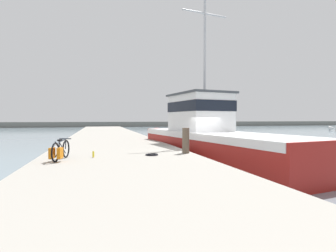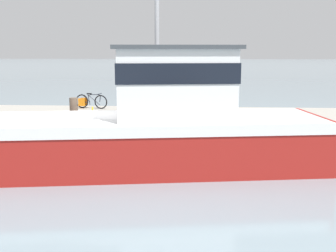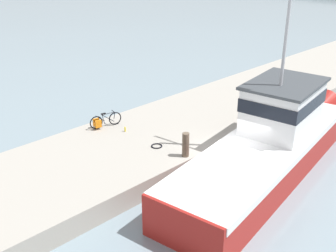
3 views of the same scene
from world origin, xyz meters
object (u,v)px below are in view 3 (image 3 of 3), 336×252
(fishing_boat_main, at_px, (272,141))
(mooring_post, at_px, (186,145))
(water_bottle_by_bike, at_px, (125,129))
(bicycle_touring, at_px, (103,121))

(fishing_boat_main, relative_size, mooring_post, 13.73)
(mooring_post, relative_size, water_bottle_by_bike, 4.62)
(bicycle_touring, bearing_deg, water_bottle_by_bike, 35.18)
(mooring_post, height_order, water_bottle_by_bike, mooring_post)
(bicycle_touring, relative_size, mooring_post, 1.53)
(water_bottle_by_bike, bearing_deg, fishing_boat_main, 28.34)
(fishing_boat_main, bearing_deg, water_bottle_by_bike, -160.73)
(bicycle_touring, height_order, water_bottle_by_bike, bicycle_touring)
(mooring_post, xyz_separation_m, water_bottle_by_bike, (-3.89, -0.27, -0.43))
(fishing_boat_main, height_order, mooring_post, fishing_boat_main)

